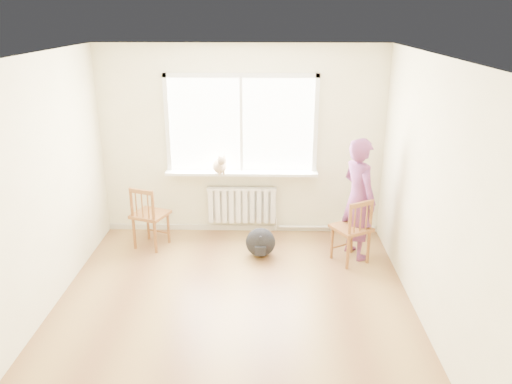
# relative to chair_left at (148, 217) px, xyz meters

# --- Properties ---
(floor) EXTENTS (4.50, 4.50, 0.00)m
(floor) POSITION_rel_chair_left_xyz_m (1.25, -1.63, -0.45)
(floor) COLOR olive
(floor) RESTS_ON ground
(ceiling) EXTENTS (4.50, 4.50, 0.00)m
(ceiling) POSITION_rel_chair_left_xyz_m (1.25, -1.63, 2.25)
(ceiling) COLOR white
(ceiling) RESTS_ON back_wall
(back_wall) EXTENTS (4.00, 0.01, 2.70)m
(back_wall) POSITION_rel_chair_left_xyz_m (1.25, 0.62, 0.90)
(back_wall) COLOR #EFE7BF
(back_wall) RESTS_ON ground
(window) EXTENTS (2.12, 0.05, 1.42)m
(window) POSITION_rel_chair_left_xyz_m (1.25, 0.59, 1.21)
(window) COLOR white
(window) RESTS_ON back_wall
(windowsill) EXTENTS (2.15, 0.22, 0.04)m
(windowsill) POSITION_rel_chair_left_xyz_m (1.25, 0.51, 0.48)
(windowsill) COLOR white
(windowsill) RESTS_ON back_wall
(radiator) EXTENTS (1.00, 0.12, 0.55)m
(radiator) POSITION_rel_chair_left_xyz_m (1.25, 0.53, -0.01)
(radiator) COLOR white
(radiator) RESTS_ON back_wall
(heating_pipe) EXTENTS (1.40, 0.04, 0.04)m
(heating_pipe) POSITION_rel_chair_left_xyz_m (2.50, 0.56, -0.37)
(heating_pipe) COLOR silver
(heating_pipe) RESTS_ON back_wall
(baseboard) EXTENTS (4.00, 0.03, 0.08)m
(baseboard) POSITION_rel_chair_left_xyz_m (1.25, 0.60, -0.41)
(baseboard) COLOR beige
(baseboard) RESTS_ON ground
(chair_left) EXTENTS (0.56, 0.55, 0.89)m
(chair_left) POSITION_rel_chair_left_xyz_m (0.00, 0.00, 0.00)
(chair_left) COLOR brown
(chair_left) RESTS_ON floor
(chair_right) EXTENTS (0.58, 0.58, 0.88)m
(chair_right) POSITION_rel_chair_left_xyz_m (2.73, -0.38, -0.00)
(chair_right) COLOR brown
(chair_right) RESTS_ON floor
(person) EXTENTS (0.61, 0.70, 1.61)m
(person) POSITION_rel_chair_left_xyz_m (2.80, -0.17, 0.36)
(person) COLOR #CE4479
(person) RESTS_ON floor
(cat) EXTENTS (0.28, 0.45, 0.31)m
(cat) POSITION_rel_chair_left_xyz_m (0.96, 0.42, 0.62)
(cat) COLOR #CBAE8A
(cat) RESTS_ON windowsill
(backpack) EXTENTS (0.45, 0.38, 0.40)m
(backpack) POSITION_rel_chair_left_xyz_m (1.53, -0.23, -0.25)
(backpack) COLOR black
(backpack) RESTS_ON floor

